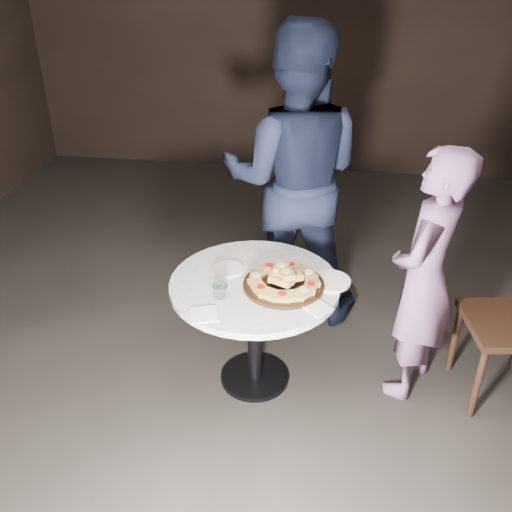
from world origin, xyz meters
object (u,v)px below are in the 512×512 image
Objects in this scene: focaccia_pile at (284,279)px; diner_navy at (293,179)px; water_glass at (220,291)px; table at (255,301)px; diner_teal at (424,278)px; chair_far at (296,211)px; serving_board at (284,285)px.

diner_navy reaches higher than focaccia_pile.
table is at bearing 48.51° from water_glass.
water_glass is 1.05m from diner_navy.
diner_teal is (0.76, -0.71, -0.23)m from diner_navy.
chair_far is 1.50m from diner_teal.
focaccia_pile is at bearing -9.42° from table.
water_glass reaches higher than serving_board.
water_glass is 0.05× the size of diner_teal.
diner_navy is (0.13, 0.81, 0.40)m from table.
serving_board is 1.11× the size of focaccia_pile.
diner_teal reaches higher than table.
chair_far is at bearing -88.89° from diner_navy.
table is 1.14× the size of chair_far.
table is 0.48× the size of diner_navy.
diner_navy is (0.01, -0.55, 0.49)m from chair_far.
chair_far is at bearing 79.90° from water_glass.
table is at bearing 170.54° from serving_board.
diner_teal is at bearing 14.60° from water_glass.
focaccia_pile reaches higher than serving_board.
water_glass is 1.58m from chair_far.
chair_far is (-0.04, 1.39, -0.27)m from focaccia_pile.
focaccia_pile is 1.42m from chair_far.
chair_far reaches higher than water_glass.
focaccia_pile is 0.20× the size of diner_navy.
chair_far reaches higher than table.
diner_navy is (-0.03, 0.83, 0.26)m from serving_board.
serving_board is 1.41m from chair_far.
diner_teal reaches higher than focaccia_pile.
chair_far is (0.12, 1.36, -0.09)m from table.
diner_teal is at bearing 9.67° from focaccia_pile.
water_glass is 0.10× the size of chair_far.
table is 11.75× the size of water_glass.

